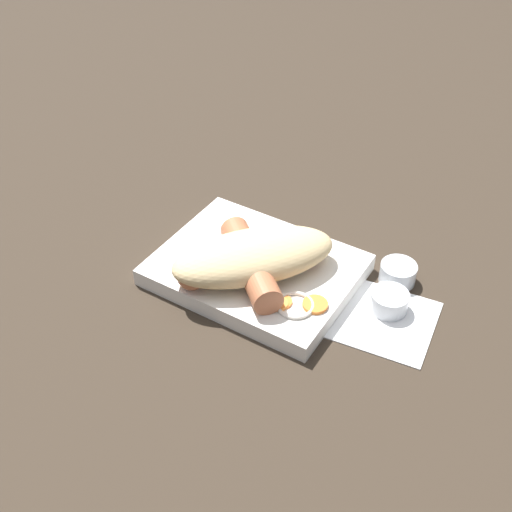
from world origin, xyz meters
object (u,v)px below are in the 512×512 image
(sausage, at_px, (250,263))
(bread_roll, at_px, (254,256))
(food_tray, at_px, (256,270))
(condiment_cup_near, at_px, (389,303))
(condiment_cup_far, at_px, (398,274))

(sausage, bearing_deg, bread_roll, -99.23)
(bread_roll, bearing_deg, food_tray, -66.91)
(bread_roll, distance_m, condiment_cup_near, 0.15)
(bread_roll, relative_size, condiment_cup_far, 4.62)
(bread_roll, distance_m, condiment_cup_far, 0.17)
(condiment_cup_near, bearing_deg, food_tray, 11.47)
(condiment_cup_near, relative_size, condiment_cup_far, 1.00)
(condiment_cup_near, bearing_deg, sausage, 19.25)
(food_tray, bearing_deg, condiment_cup_near, -168.53)
(sausage, bearing_deg, condiment_cup_far, -143.76)
(sausage, relative_size, condiment_cup_near, 3.19)
(condiment_cup_far, bearing_deg, bread_roll, 34.82)
(food_tray, xyz_separation_m, condiment_cup_near, (-0.15, -0.03, -0.00))
(sausage, distance_m, condiment_cup_far, 0.17)
(food_tray, bearing_deg, condiment_cup_far, -150.66)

